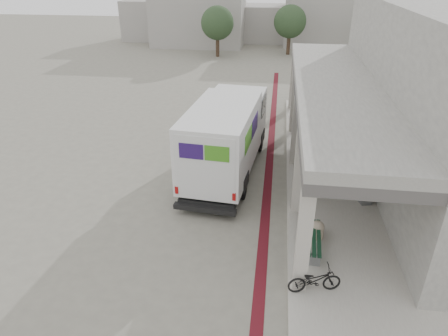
# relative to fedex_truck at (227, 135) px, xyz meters

# --- Properties ---
(ground) EXTENTS (120.00, 120.00, 0.00)m
(ground) POSITION_rel_fedex_truck_xyz_m (0.88, -3.37, -1.76)
(ground) COLOR slate
(ground) RESTS_ON ground
(bike_lane_stripe) EXTENTS (0.35, 40.00, 0.01)m
(bike_lane_stripe) POSITION_rel_fedex_truck_xyz_m (1.88, -1.37, -1.76)
(bike_lane_stripe) COLOR #541019
(bike_lane_stripe) RESTS_ON ground
(sidewalk) EXTENTS (4.40, 28.00, 0.12)m
(sidewalk) POSITION_rel_fedex_truck_xyz_m (4.88, -3.37, -1.70)
(sidewalk) COLOR #A29B91
(sidewalk) RESTS_ON ground
(transit_building) EXTENTS (7.60, 17.00, 7.00)m
(transit_building) POSITION_rel_fedex_truck_xyz_m (7.71, 1.13, 1.64)
(transit_building) COLOR gray
(transit_building) RESTS_ON ground
(distant_backdrop) EXTENTS (28.00, 10.00, 6.50)m
(distant_backdrop) POSITION_rel_fedex_truck_xyz_m (-1.97, 32.51, 0.94)
(distant_backdrop) COLOR gray
(distant_backdrop) RESTS_ON ground
(tree_left) EXTENTS (3.20, 3.20, 4.80)m
(tree_left) POSITION_rel_fedex_truck_xyz_m (-4.12, 24.63, 1.42)
(tree_left) COLOR #38281C
(tree_left) RESTS_ON ground
(tree_mid) EXTENTS (3.20, 3.20, 4.80)m
(tree_mid) POSITION_rel_fedex_truck_xyz_m (2.88, 26.63, 1.42)
(tree_mid) COLOR #38281C
(tree_mid) RESTS_ON ground
(tree_right) EXTENTS (3.20, 3.20, 4.80)m
(tree_right) POSITION_rel_fedex_truck_xyz_m (10.88, 25.63, 1.42)
(tree_right) COLOR #38281C
(tree_right) RESTS_ON ground
(fedex_truck) EXTENTS (3.08, 7.94, 3.31)m
(fedex_truck) POSITION_rel_fedex_truck_xyz_m (0.00, 0.00, 0.00)
(fedex_truck) COLOR black
(fedex_truck) RESTS_ON ground
(bench) EXTENTS (0.54, 2.00, 0.46)m
(bench) POSITION_rel_fedex_truck_xyz_m (3.48, -5.14, -1.31)
(bench) COLOR gray
(bench) RESTS_ON sidewalk
(bollard_near) EXTENTS (0.43, 0.43, 0.64)m
(bollard_near) POSITION_rel_fedex_truck_xyz_m (3.64, -4.53, -1.32)
(bollard_near) COLOR gray
(bollard_near) RESTS_ON sidewalk
(bollard_far) EXTENTS (0.36, 0.36, 0.53)m
(bollard_far) POSITION_rel_fedex_truck_xyz_m (4.20, -0.89, -1.38)
(bollard_far) COLOR gray
(bollard_far) RESTS_ON sidewalk
(utility_cabinet) EXTENTS (0.53, 0.62, 0.90)m
(utility_cabinet) POSITION_rel_fedex_truck_xyz_m (5.62, -2.00, -1.19)
(utility_cabinet) COLOR slate
(utility_cabinet) RESTS_ON sidewalk
(bicycle_black) EXTENTS (1.60, 0.88, 0.80)m
(bicycle_black) POSITION_rel_fedex_truck_xyz_m (3.38, -7.05, -1.24)
(bicycle_black) COLOR black
(bicycle_black) RESTS_ON sidewalk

